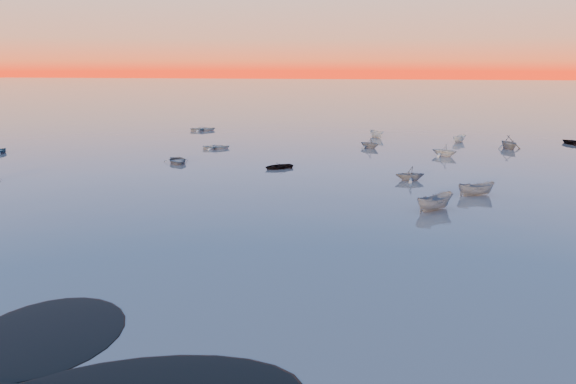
# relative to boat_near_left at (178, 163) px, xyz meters

# --- Properties ---
(ground) EXTENTS (600.00, 600.00, 0.00)m
(ground) POSITION_rel_boat_near_left_xyz_m (20.75, 54.62, 0.00)
(ground) COLOR #6D615B
(ground) RESTS_ON ground
(mud_lobes) EXTENTS (140.00, 6.00, 0.07)m
(mud_lobes) POSITION_rel_boat_near_left_xyz_m (20.75, -46.38, 0.01)
(mud_lobes) COLOR black
(mud_lobes) RESTS_ON ground
(moored_fleet) EXTENTS (124.00, 58.00, 1.20)m
(moored_fleet) POSITION_rel_boat_near_left_xyz_m (20.75, 7.62, 0.00)
(moored_fleet) COLOR silver
(moored_fleet) RESTS_ON ground
(boat_near_left) EXTENTS (4.60, 3.68, 1.07)m
(boat_near_left) POSITION_rel_boat_near_left_xyz_m (0.00, 0.00, 0.00)
(boat_near_left) COLOR slate
(boat_near_left) RESTS_ON ground
(boat_near_center) EXTENTS (3.95, 4.13, 1.39)m
(boat_near_center) POSITION_rel_boat_near_left_xyz_m (29.89, -18.21, 0.00)
(boat_near_center) COLOR slate
(boat_near_center) RESTS_ON ground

